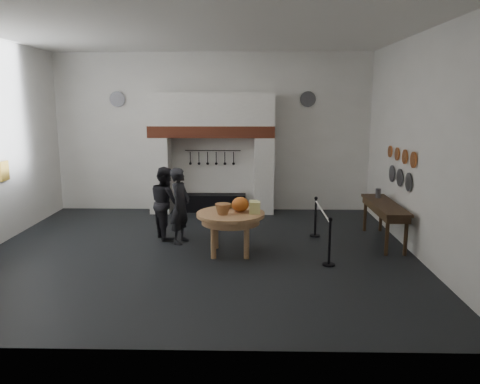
{
  "coord_description": "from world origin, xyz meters",
  "views": [
    {
      "loc": [
        1.09,
        -9.48,
        3.14
      ],
      "look_at": [
        0.88,
        -0.28,
        1.35
      ],
      "focal_mm": 35.0,
      "sensor_mm": 36.0,
      "label": 1
    }
  ],
  "objects_px": {
    "barrier_post_near": "(330,243)",
    "visitor_near": "(180,206)",
    "side_table": "(385,205)",
    "work_table": "(231,214)",
    "barrier_post_far": "(315,218)",
    "visitor_far": "(166,203)",
    "iron_range": "(213,203)"
  },
  "relations": [
    {
      "from": "barrier_post_near",
      "to": "visitor_near",
      "type": "bearing_deg",
      "value": 155.17
    },
    {
      "from": "side_table",
      "to": "barrier_post_near",
      "type": "distance_m",
      "value": 2.19
    },
    {
      "from": "work_table",
      "to": "barrier_post_far",
      "type": "distance_m",
      "value": 2.37
    },
    {
      "from": "visitor_near",
      "to": "visitor_far",
      "type": "xyz_separation_m",
      "value": [
        -0.4,
        0.4,
        -0.02
      ]
    },
    {
      "from": "visitor_far",
      "to": "side_table",
      "type": "bearing_deg",
      "value": -121.87
    },
    {
      "from": "visitor_near",
      "to": "visitor_far",
      "type": "distance_m",
      "value": 0.57
    },
    {
      "from": "side_table",
      "to": "barrier_post_near",
      "type": "height_order",
      "value": "same"
    },
    {
      "from": "visitor_far",
      "to": "work_table",
      "type": "bearing_deg",
      "value": -154.84
    },
    {
      "from": "iron_range",
      "to": "barrier_post_far",
      "type": "bearing_deg",
      "value": -43.65
    },
    {
      "from": "barrier_post_near",
      "to": "barrier_post_far",
      "type": "bearing_deg",
      "value": 90.0
    },
    {
      "from": "iron_range",
      "to": "visitor_near",
      "type": "distance_m",
      "value": 3.16
    },
    {
      "from": "work_table",
      "to": "barrier_post_far",
      "type": "relative_size",
      "value": 1.57
    },
    {
      "from": "work_table",
      "to": "barrier_post_far",
      "type": "xyz_separation_m",
      "value": [
        1.94,
        1.3,
        -0.39
      ]
    },
    {
      "from": "work_table",
      "to": "side_table",
      "type": "height_order",
      "value": "side_table"
    },
    {
      "from": "work_table",
      "to": "side_table",
      "type": "relative_size",
      "value": 0.64
    },
    {
      "from": "iron_range",
      "to": "visitor_far",
      "type": "relative_size",
      "value": 1.14
    },
    {
      "from": "iron_range",
      "to": "barrier_post_far",
      "type": "relative_size",
      "value": 2.11
    },
    {
      "from": "visitor_near",
      "to": "side_table",
      "type": "bearing_deg",
      "value": -72.18
    },
    {
      "from": "iron_range",
      "to": "work_table",
      "type": "height_order",
      "value": "work_table"
    },
    {
      "from": "work_table",
      "to": "visitor_far",
      "type": "bearing_deg",
      "value": 143.98
    },
    {
      "from": "work_table",
      "to": "barrier_post_far",
      "type": "bearing_deg",
      "value": 33.77
    },
    {
      "from": "visitor_far",
      "to": "iron_range",
      "type": "bearing_deg",
      "value": -46.9
    },
    {
      "from": "work_table",
      "to": "side_table",
      "type": "bearing_deg",
      "value": 14.2
    },
    {
      "from": "work_table",
      "to": "iron_range",
      "type": "bearing_deg",
      "value": 100.18
    },
    {
      "from": "iron_range",
      "to": "work_table",
      "type": "xyz_separation_m",
      "value": [
        0.68,
        -3.8,
        0.59
      ]
    },
    {
      "from": "iron_range",
      "to": "visitor_near",
      "type": "bearing_deg",
      "value": -98.74
    },
    {
      "from": "work_table",
      "to": "visitor_near",
      "type": "xyz_separation_m",
      "value": [
        -1.15,
        0.73,
        0.01
      ]
    },
    {
      "from": "visitor_near",
      "to": "side_table",
      "type": "distance_m",
      "value": 4.57
    },
    {
      "from": "iron_range",
      "to": "visitor_far",
      "type": "xyz_separation_m",
      "value": [
        -0.87,
        -2.67,
        0.59
      ]
    },
    {
      "from": "side_table",
      "to": "barrier_post_far",
      "type": "relative_size",
      "value": 2.44
    },
    {
      "from": "work_table",
      "to": "barrier_post_far",
      "type": "height_order",
      "value": "barrier_post_far"
    },
    {
      "from": "visitor_near",
      "to": "barrier_post_far",
      "type": "distance_m",
      "value": 3.17
    }
  ]
}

